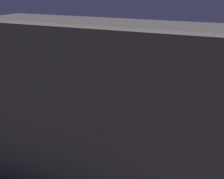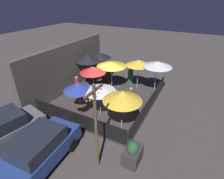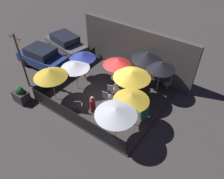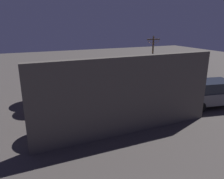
{
  "view_description": "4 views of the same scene",
  "coord_description": "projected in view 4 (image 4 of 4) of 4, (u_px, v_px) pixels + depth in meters",
  "views": [
    {
      "loc": [
        -4.08,
        8.09,
        4.28
      ],
      "look_at": [
        -0.03,
        -0.42,
        1.08
      ],
      "focal_mm": 50.0,
      "sensor_mm": 36.0,
      "label": 1
    },
    {
      "loc": [
        -9.46,
        -5.39,
        6.66
      ],
      "look_at": [
        -0.16,
        -0.47,
        0.97
      ],
      "focal_mm": 28.0,
      "sensor_mm": 36.0,
      "label": 2
    },
    {
      "loc": [
        6.6,
        -8.7,
        9.86
      ],
      "look_at": [
        0.59,
        -0.31,
        1.05
      ],
      "focal_mm": 35.0,
      "sensor_mm": 36.0,
      "label": 3
    },
    {
      "loc": [
        4.45,
        11.63,
        4.92
      ],
      "look_at": [
        -0.55,
        0.29,
        1.16
      ],
      "focal_mm": 35.0,
      "sensor_mm": 36.0,
      "label": 4
    }
  ],
  "objects": [
    {
      "name": "patio_chair_3",
      "position": [
        61.0,
        127.0,
        9.49
      ],
      "size": [
        0.48,
        0.48,
        0.9
      ],
      "rotation": [
        0.0,
        0.0,
        -2.93
      ],
      "color": "gray",
      "rests_on": "patio_deck"
    },
    {
      "name": "patio_chair_1",
      "position": [
        99.0,
        99.0,
        13.0
      ],
      "size": [
        0.48,
        0.48,
        0.92
      ],
      "rotation": [
        0.0,
        0.0,
        1.8
      ],
      "color": "gray",
      "rests_on": "patio_deck"
    },
    {
      "name": "patio_umbrella_4",
      "position": [
        65.0,
        84.0,
        9.85
      ],
      "size": [
        1.85,
        1.85,
        2.4
      ],
      "color": "#B2B2B7",
      "rests_on": "patio_deck"
    },
    {
      "name": "patio_chair_2",
      "position": [
        97.0,
        87.0,
        15.31
      ],
      "size": [
        0.56,
        0.56,
        0.9
      ],
      "rotation": [
        0.0,
        0.0,
        2.19
      ],
      "color": "gray",
      "rests_on": "patio_deck"
    },
    {
      "name": "patio_umbrella_3",
      "position": [
        127.0,
        70.0,
        14.14
      ],
      "size": [
        1.88,
        1.88,
        2.08
      ],
      "color": "#B2B2B7",
      "rests_on": "patio_deck"
    },
    {
      "name": "parked_car_0",
      "position": [
        182.0,
        83.0,
        15.59
      ],
      "size": [
        4.01,
        1.98,
        1.62
      ],
      "rotation": [
        0.0,
        0.0,
        0.06
      ],
      "color": "navy",
      "rests_on": "ground_plane"
    },
    {
      "name": "patron_1",
      "position": [
        49.0,
        101.0,
        12.41
      ],
      "size": [
        0.51,
        0.51,
        1.33
      ],
      "rotation": [
        0.0,
        0.0,
        3.38
      ],
      "color": "#236642",
      "rests_on": "patio_deck"
    },
    {
      "name": "patio_deck",
      "position": [
        102.0,
        106.0,
        13.31
      ],
      "size": [
        7.25,
        6.4,
        0.12
      ],
      "color": "#383333",
      "rests_on": "ground_plane"
    },
    {
      "name": "patron_2",
      "position": [
        90.0,
        90.0,
        14.6
      ],
      "size": [
        0.43,
        0.43,
        1.16
      ],
      "rotation": [
        0.0,
        0.0,
        2.84
      ],
      "color": "maroon",
      "rests_on": "patio_deck"
    },
    {
      "name": "dining_table_1",
      "position": [
        94.0,
        116.0,
        10.42
      ],
      "size": [
        0.99,
        0.99,
        0.7
      ],
      "color": "#4C3828",
      "rests_on": "patio_deck"
    },
    {
      "name": "parked_car_1",
      "position": [
        212.0,
        93.0,
        13.32
      ],
      "size": [
        4.31,
        2.46,
        1.62
      ],
      "rotation": [
        0.0,
        0.0,
        -0.2
      ],
      "color": "#5B5B60",
      "rests_on": "ground_plane"
    },
    {
      "name": "light_post",
      "position": [
        152.0,
        60.0,
        16.76
      ],
      "size": [
        1.1,
        0.12,
        4.03
      ],
      "color": "brown",
      "rests_on": "ground_plane"
    },
    {
      "name": "patio_chair_0",
      "position": [
        93.0,
        96.0,
        13.56
      ],
      "size": [
        0.48,
        0.48,
        0.9
      ],
      "rotation": [
        0.0,
        0.0,
        1.78
      ],
      "color": "gray",
      "rests_on": "patio_deck"
    },
    {
      "name": "dining_table_2",
      "position": [
        110.0,
        103.0,
        12.16
      ],
      "size": [
        0.82,
        0.82,
        0.71
      ],
      "color": "#4C3828",
      "rests_on": "patio_deck"
    },
    {
      "name": "patio_umbrella_7",
      "position": [
        49.0,
        65.0,
        14.06
      ],
      "size": [
        2.1,
        2.1,
        2.4
      ],
      "color": "#B2B2B7",
      "rests_on": "patio_deck"
    },
    {
      "name": "fence_side_left",
      "position": [
        152.0,
        91.0,
        14.54
      ],
      "size": [
        0.05,
        6.2,
        0.95
      ],
      "color": "black",
      "rests_on": "patio_deck"
    },
    {
      "name": "patio_umbrella_8",
      "position": [
        78.0,
        77.0,
        11.74
      ],
      "size": [
        2.27,
        2.27,
        2.2
      ],
      "color": "#B2B2B7",
      "rests_on": "patio_deck"
    },
    {
      "name": "patio_umbrella_6",
      "position": [
        122.0,
        63.0,
        15.69
      ],
      "size": [
        2.05,
        2.05,
        2.34
      ],
      "color": "#B2B2B7",
      "rests_on": "patio_deck"
    },
    {
      "name": "building_wall",
      "position": [
        129.0,
        96.0,
        9.81
      ],
      "size": [
        8.85,
        0.36,
        3.59
      ],
      "color": "#4C4742",
      "rests_on": "ground_plane"
    },
    {
      "name": "ground_plane",
      "position": [
        102.0,
        107.0,
        13.33
      ],
      "size": [
        60.0,
        60.0,
        0.0
      ],
      "primitive_type": "plane",
      "color": "#423D3A"
    },
    {
      "name": "patron_0",
      "position": [
        124.0,
        110.0,
        11.07
      ],
      "size": [
        0.4,
        0.4,
        1.28
      ],
      "rotation": [
        0.0,
        0.0,
        2.95
      ],
      "color": "maroon",
      "rests_on": "patio_deck"
    },
    {
      "name": "patio_umbrella_2",
      "position": [
        110.0,
        78.0,
        11.76
      ],
      "size": [
        1.85,
        1.85,
        2.17
      ],
      "color": "#B2B2B7",
      "rests_on": "patio_deck"
    },
    {
      "name": "fence_front",
      "position": [
        86.0,
        85.0,
        15.92
      ],
      "size": [
        7.05,
        0.05,
        0.95
      ],
      "color": "black",
      "rests_on": "patio_deck"
    },
    {
      "name": "planter_box",
      "position": [
        134.0,
        79.0,
        18.01
      ],
      "size": [
        1.0,
        0.7,
        1.16
      ],
      "color": "#332D2D",
      "rests_on": "ground_plane"
    },
    {
      "name": "patio_umbrella_0",
      "position": [
        142.0,
        73.0,
        13.24
      ],
      "size": [
        1.77,
        1.77,
        2.14
      ],
      "color": "#B2B2B7",
      "rests_on": "patio_deck"
    },
    {
      "name": "patio_umbrella_1",
      "position": [
        94.0,
        83.0,
        9.94
      ],
      "size": [
        1.99,
        1.99,
        2.47
      ],
      "color": "#B2B2B7",
      "rests_on": "patio_deck"
    },
    {
      "name": "patio_umbrella_5",
      "position": [
        53.0,
        72.0,
        12.87
      ],
      "size": [
        1.94,
        1.94,
        2.28
      ],
      "color": "#B2B2B7",
      "rests_on": "patio_deck"
    },
    {
      "name": "dining_table_0",
      "position": [
        141.0,
        94.0,
        13.63
      ],
      "size": [
        0.83,
        0.83,
        0.72
      ],
      "color": "#4C3828",
      "rests_on": "patio_deck"
    }
  ]
}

